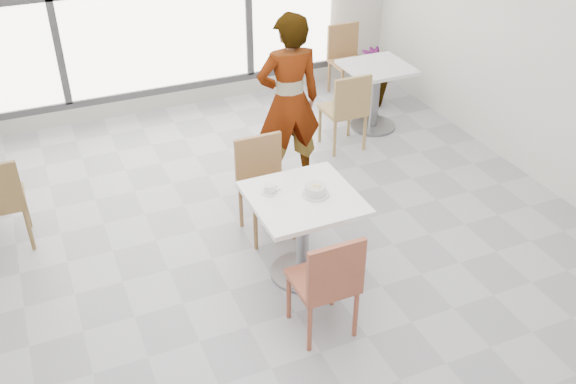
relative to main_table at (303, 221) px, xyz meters
name	(u,v)px	position (x,y,z in m)	size (l,w,h in m)	color
floor	(273,278)	(-0.24, 0.04, -0.52)	(7.00, 7.00, 0.00)	#9E9EA5
main_table	(303,221)	(0.00, 0.00, 0.00)	(0.80, 0.80, 0.75)	white
chair_near	(328,280)	(-0.12, -0.68, -0.02)	(0.42, 0.42, 0.87)	#9D5039
chair_far	(263,180)	(-0.04, 0.72, -0.02)	(0.42, 0.42, 0.87)	#996D41
oatmeal_bowl	(316,190)	(0.09, -0.02, 0.27)	(0.21, 0.21, 0.09)	silver
coffee_cup	(270,189)	(-0.21, 0.15, 0.26)	(0.16, 0.13, 0.07)	white
person	(289,101)	(0.50, 1.41, 0.33)	(0.62, 0.41, 1.70)	black
bg_table_right	(376,88)	(1.85, 2.08, -0.04)	(0.70, 0.70, 0.75)	silver
bg_chair_right_near	(347,107)	(1.30, 1.74, -0.02)	(0.42, 0.42, 0.87)	#A4844E
bg_chair_right_far	(346,55)	(2.01, 3.09, -0.02)	(0.42, 0.42, 0.87)	#9E7244
plant_right	(373,78)	(2.14, 2.64, -0.18)	(0.39, 0.39, 0.70)	#427D39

